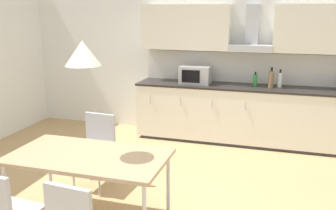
% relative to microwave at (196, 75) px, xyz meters
% --- Properties ---
extents(wall_back, '(6.98, 0.10, 2.75)m').
position_rel_microwave_xyz_m(wall_back, '(-0.11, 0.36, 0.33)').
color(wall_back, white).
rests_on(wall_back, ground_plane).
extents(kitchen_counter, '(3.49, 0.65, 0.91)m').
position_rel_microwave_xyz_m(kitchen_counter, '(0.83, 0.00, -0.59)').
color(kitchen_counter, '#333333').
rests_on(kitchen_counter, ground_plane).
extents(backsplash_tile, '(3.47, 0.02, 0.48)m').
position_rel_microwave_xyz_m(backsplash_tile, '(0.83, 0.30, 0.10)').
color(backsplash_tile, silver).
rests_on(backsplash_tile, kitchen_counter).
extents(upper_wall_cabinets, '(3.47, 0.40, 0.70)m').
position_rel_microwave_xyz_m(upper_wall_cabinets, '(0.83, 0.14, 0.73)').
color(upper_wall_cabinets, silver).
extents(microwave, '(0.48, 0.35, 0.28)m').
position_rel_microwave_xyz_m(microwave, '(0.00, 0.00, 0.00)').
color(microwave, '#ADADB2').
rests_on(microwave, kitchen_counter).
extents(bottle_white, '(0.07, 0.07, 0.28)m').
position_rel_microwave_xyz_m(bottle_white, '(1.30, 0.04, -0.02)').
color(bottle_white, white).
rests_on(bottle_white, kitchen_counter).
extents(bottle_green, '(0.06, 0.06, 0.22)m').
position_rel_microwave_xyz_m(bottle_green, '(0.93, 0.06, -0.05)').
color(bottle_green, green).
rests_on(bottle_green, kitchen_counter).
extents(bottle_brown, '(0.08, 0.08, 0.31)m').
position_rel_microwave_xyz_m(bottle_brown, '(1.17, -0.02, -0.01)').
color(bottle_brown, brown).
rests_on(bottle_brown, kitchen_counter).
extents(dining_table, '(1.49, 0.81, 0.73)m').
position_rel_microwave_xyz_m(dining_table, '(-0.39, -2.84, -0.37)').
color(dining_table, tan).
rests_on(dining_table, ground_plane).
extents(chair_near_left, '(0.43, 0.43, 0.87)m').
position_rel_microwave_xyz_m(chair_near_left, '(-0.74, -3.62, -0.52)').
color(chair_near_left, '#B2B2B7').
rests_on(chair_near_left, ground_plane).
extents(chair_far_left, '(0.43, 0.43, 0.87)m').
position_rel_microwave_xyz_m(chair_far_left, '(-0.72, -2.05, -0.52)').
color(chair_far_left, '#B2B2B7').
rests_on(chair_far_left, ground_plane).
extents(pendant_lamp, '(0.32, 0.32, 0.22)m').
position_rel_microwave_xyz_m(pendant_lamp, '(-0.39, -2.84, 0.63)').
color(pendant_lamp, silver).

